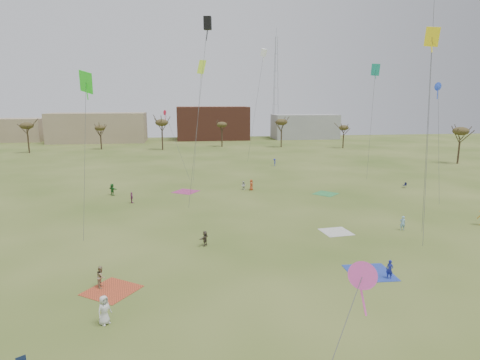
{
  "coord_description": "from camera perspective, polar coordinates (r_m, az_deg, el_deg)",
  "views": [
    {
      "loc": [
        -6.14,
        -31.06,
        14.06
      ],
      "look_at": [
        0.0,
        12.0,
        5.5
      ],
      "focal_mm": 30.13,
      "sensor_mm": 36.0,
      "label": 1
    }
  ],
  "objects": [
    {
      "name": "blanket_plum",
      "position": [
        64.02,
        -7.67,
        -1.65
      ],
      "size": [
        4.67,
        4.67,
        0.03
      ],
      "primitive_type": "cube",
      "rotation": [
        0.0,
        0.0,
        1.0
      ],
      "color": "#A7336D",
      "rests_on": "ground"
    },
    {
      "name": "flyer_far_b",
      "position": [
        64.46,
        1.61,
        -0.68
      ],
      "size": [
        0.86,
        1.0,
        1.73
      ],
      "primitive_type": "imported",
      "rotation": [
        0.0,
        0.0,
        1.12
      ],
      "color": "#AF411E",
      "rests_on": "ground"
    },
    {
      "name": "blanket_blue",
      "position": [
        36.02,
        17.93,
        -12.4
      ],
      "size": [
        3.73,
        3.73,
        0.03
      ],
      "primitive_type": "cube",
      "rotation": [
        0.0,
        0.0,
        3.1
      ],
      "color": "#2741A9",
      "rests_on": "ground"
    },
    {
      "name": "building_tan_west",
      "position": [
        164.29,
        -29.28,
        6.21
      ],
      "size": [
        20.0,
        12.0,
        8.0
      ],
      "primitive_type": "cube",
      "color": "#937F60",
      "rests_on": "ground"
    },
    {
      "name": "flyer_mid_c",
      "position": [
        48.16,
        22.03,
        -5.67
      ],
      "size": [
        0.66,
        0.49,
        1.63
      ],
      "primitive_type": "imported",
      "rotation": [
        0.0,
        0.0,
        2.96
      ],
      "color": "#81B5D8",
      "rests_on": "ground"
    },
    {
      "name": "spectator_fore_b",
      "position": [
        33.41,
        -19.07,
        -12.81
      ],
      "size": [
        0.69,
        0.86,
        1.7
      ],
      "primitive_type": "imported",
      "rotation": [
        0.0,
        0.0,
        1.63
      ],
      "color": "#9B8863",
      "rests_on": "ground"
    },
    {
      "name": "blanket_cream",
      "position": [
        45.51,
        13.44,
        -7.17
      ],
      "size": [
        3.32,
        3.32,
        0.03
      ],
      "primitive_type": "cube",
      "rotation": [
        0.0,
        0.0,
        1.69
      ],
      "color": "silver",
      "rests_on": "ground"
    },
    {
      "name": "camp_chair_right",
      "position": [
        71.67,
        22.25,
        -0.81
      ],
      "size": [
        0.6,
        0.56,
        0.87
      ],
      "rotation": [
        0.0,
        0.0,
        4.82
      ],
      "color": "#141639",
      "rests_on": "ground"
    },
    {
      "name": "spectator_fore_c",
      "position": [
        40.2,
        -5.0,
        -8.23
      ],
      "size": [
        1.16,
        1.42,
        1.52
      ],
      "primitive_type": "imported",
      "rotation": [
        0.0,
        0.0,
        4.12
      ],
      "color": "brown",
      "rests_on": "ground"
    },
    {
      "name": "flyer_far_a",
      "position": [
        63.87,
        -17.64,
        -1.29
      ],
      "size": [
        1.58,
        1.52,
        1.8
      ],
      "primitive_type": "imported",
      "rotation": [
        0.0,
        0.0,
        2.39
      ],
      "color": "#226627",
      "rests_on": "ground"
    },
    {
      "name": "kites_aloft",
      "position": [
        59.5,
        -0.14,
        16.36
      ],
      "size": [
        63.86,
        73.56,
        26.1
      ],
      "color": "red",
      "rests_on": "ground"
    },
    {
      "name": "blanket_red",
      "position": [
        32.94,
        -17.7,
        -14.69
      ],
      "size": [
        4.76,
        4.76,
        0.03
      ],
      "primitive_type": "cube",
      "rotation": [
        0.0,
        0.0,
        0.96
      ],
      "color": "#B54224",
      "rests_on": "ground"
    },
    {
      "name": "flyer_far_c",
      "position": [
        88.92,
        4.91,
        2.52
      ],
      "size": [
        0.8,
        1.14,
        1.61
      ],
      "primitive_type": "imported",
      "rotation": [
        0.0,
        0.0,
        4.5
      ],
      "color": "#21279B",
      "rests_on": "ground"
    },
    {
      "name": "spectator_mid_d",
      "position": [
        58.31,
        -15.08,
        -2.41
      ],
      "size": [
        0.68,
        1.0,
        1.58
      ],
      "primitive_type": "imported",
      "rotation": [
        0.0,
        0.0,
        1.92
      ],
      "color": "#87386A",
      "rests_on": "ground"
    },
    {
      "name": "flyer_near_left",
      "position": [
        28.29,
        -18.67,
        -17.06
      ],
      "size": [
        1.09,
        1.11,
        1.94
      ],
      "primitive_type": "imported",
      "rotation": [
        0.0,
        0.0,
        0.82
      ],
      "color": "silver",
      "rests_on": "ground"
    },
    {
      "name": "flyer_near_right",
      "position": [
        35.18,
        20.44,
        -11.78
      ],
      "size": [
        0.65,
        0.67,
        1.56
      ],
      "primitive_type": "imported",
      "rotation": [
        0.0,
        0.0,
        5.4
      ],
      "color": "navy",
      "rests_on": "ground"
    },
    {
      "name": "spectator_mid_e",
      "position": [
        64.56,
        0.5,
        -0.8
      ],
      "size": [
        0.87,
        0.87,
        1.42
      ],
      "primitive_type": "imported",
      "rotation": [
        0.0,
        0.0,
        5.47
      ],
      "color": "silver",
      "rests_on": "ground"
    },
    {
      "name": "building_grey",
      "position": [
        156.33,
        9.14,
        7.49
      ],
      "size": [
        24.0,
        12.0,
        9.0
      ],
      "primitive_type": "cube",
      "color": "gray",
      "rests_on": "ground"
    },
    {
      "name": "building_tan",
      "position": [
        149.15,
        -19.41,
        7.03
      ],
      "size": [
        32.0,
        14.0,
        10.0
      ],
      "primitive_type": "cube",
      "color": "#937F60",
      "rests_on": "ground"
    },
    {
      "name": "tree_line",
      "position": [
        110.45,
        -6.45,
        7.45
      ],
      "size": [
        117.44,
        49.32,
        8.91
      ],
      "color": "#3A2B1E",
      "rests_on": "ground"
    },
    {
      "name": "ground",
      "position": [
        34.64,
        2.88,
        -12.83
      ],
      "size": [
        260.0,
        260.0,
        0.0
      ],
      "primitive_type": "plane",
      "color": "#395119",
      "rests_on": "ground"
    },
    {
      "name": "blanket_olive",
      "position": [
        63.41,
        12.03,
        -1.92
      ],
      "size": [
        4.51,
        4.51,
        0.03
      ],
      "primitive_type": "cube",
      "rotation": [
        0.0,
        0.0,
        0.75
      ],
      "color": "#338C47",
      "rests_on": "ground"
    },
    {
      "name": "radio_tower",
      "position": [
        160.27,
        5.05,
        12.93
      ],
      "size": [
        1.51,
        1.72,
        41.0
      ],
      "color": "#9EA3A8",
      "rests_on": "ground"
    },
    {
      "name": "building_brick",
      "position": [
        151.68,
        -3.94,
        8.06
      ],
      "size": [
        26.0,
        16.0,
        12.0
      ],
      "primitive_type": "cube",
      "color": "brown",
      "rests_on": "ground"
    }
  ]
}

